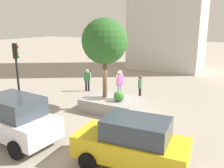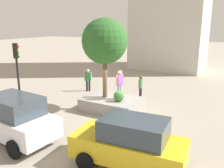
{
  "view_description": "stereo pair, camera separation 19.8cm",
  "coord_description": "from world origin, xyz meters",
  "px_view_note": "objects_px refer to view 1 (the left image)",
  "views": [
    {
      "loc": [
        -6.46,
        12.49,
        5.28
      ],
      "look_at": [
        0.2,
        0.05,
        1.66
      ],
      "focal_mm": 38.76,
      "sensor_mm": 36.0,
      "label": 1
    },
    {
      "loc": [
        -6.63,
        12.39,
        5.28
      ],
      "look_at": [
        0.2,
        0.05,
        1.66
      ],
      "focal_mm": 38.76,
      "sensor_mm": 36.0,
      "label": 2
    }
  ],
  "objects_px": {
    "planter_ledge": "(112,104)",
    "passerby_with_bag": "(87,79)",
    "skateboarder": "(120,82)",
    "traffic_light_corner": "(17,66)",
    "plaza_tree": "(105,42)",
    "police_car": "(13,118)",
    "skateboard": "(120,98)",
    "taxi_cab": "(132,143)",
    "bystander_watching": "(140,85)"
  },
  "relations": [
    {
      "from": "bystander_watching",
      "to": "traffic_light_corner",
      "type": "bearing_deg",
      "value": 48.55
    },
    {
      "from": "skateboard",
      "to": "skateboarder",
      "type": "height_order",
      "value": "skateboarder"
    },
    {
      "from": "traffic_light_corner",
      "to": "passerby_with_bag",
      "type": "relative_size",
      "value": 2.36
    },
    {
      "from": "traffic_light_corner",
      "to": "passerby_with_bag",
      "type": "height_order",
      "value": "traffic_light_corner"
    },
    {
      "from": "skateboarder",
      "to": "planter_ledge",
      "type": "bearing_deg",
      "value": 18.14
    },
    {
      "from": "skateboard",
      "to": "skateboarder",
      "type": "xyz_separation_m",
      "value": [
        0.0,
        0.0,
        0.99
      ]
    },
    {
      "from": "police_car",
      "to": "skateboarder",
      "type": "bearing_deg",
      "value": -113.7
    },
    {
      "from": "skateboard",
      "to": "police_car",
      "type": "bearing_deg",
      "value": 66.3
    },
    {
      "from": "plaza_tree",
      "to": "skateboarder",
      "type": "distance_m",
      "value": 2.55
    },
    {
      "from": "skateboard",
      "to": "bystander_watching",
      "type": "distance_m",
      "value": 2.83
    },
    {
      "from": "traffic_light_corner",
      "to": "skateboard",
      "type": "bearing_deg",
      "value": -148.19
    },
    {
      "from": "planter_ledge",
      "to": "skateboard",
      "type": "distance_m",
      "value": 0.64
    },
    {
      "from": "taxi_cab",
      "to": "passerby_with_bag",
      "type": "relative_size",
      "value": 2.46
    },
    {
      "from": "planter_ledge",
      "to": "bystander_watching",
      "type": "xyz_separation_m",
      "value": [
        -0.66,
        -2.97,
        0.6
      ]
    },
    {
      "from": "skateboarder",
      "to": "passerby_with_bag",
      "type": "distance_m",
      "value": 5.04
    },
    {
      "from": "planter_ledge",
      "to": "bystander_watching",
      "type": "bearing_deg",
      "value": -102.48
    },
    {
      "from": "taxi_cab",
      "to": "bystander_watching",
      "type": "height_order",
      "value": "taxi_cab"
    },
    {
      "from": "planter_ledge",
      "to": "skateboard",
      "type": "height_order",
      "value": "skateboard"
    },
    {
      "from": "plaza_tree",
      "to": "bystander_watching",
      "type": "height_order",
      "value": "plaza_tree"
    },
    {
      "from": "planter_ledge",
      "to": "passerby_with_bag",
      "type": "distance_m",
      "value": 4.74
    },
    {
      "from": "skateboarder",
      "to": "traffic_light_corner",
      "type": "height_order",
      "value": "traffic_light_corner"
    },
    {
      "from": "police_car",
      "to": "passerby_with_bag",
      "type": "xyz_separation_m",
      "value": [
        1.66,
        -8.44,
        -0.06
      ]
    },
    {
      "from": "skateboard",
      "to": "skateboarder",
      "type": "distance_m",
      "value": 0.99
    },
    {
      "from": "skateboard",
      "to": "traffic_light_corner",
      "type": "xyz_separation_m",
      "value": [
        5.04,
        3.13,
        2.02
      ]
    },
    {
      "from": "passerby_with_bag",
      "to": "plaza_tree",
      "type": "bearing_deg",
      "value": 138.76
    },
    {
      "from": "skateboarder",
      "to": "passerby_with_bag",
      "type": "relative_size",
      "value": 0.97
    },
    {
      "from": "planter_ledge",
      "to": "skateboarder",
      "type": "distance_m",
      "value": 1.5
    },
    {
      "from": "planter_ledge",
      "to": "traffic_light_corner",
      "type": "distance_m",
      "value": 6.0
    },
    {
      "from": "planter_ledge",
      "to": "skateboard",
      "type": "xyz_separation_m",
      "value": [
        -0.44,
        -0.15,
        0.44
      ]
    },
    {
      "from": "skateboard",
      "to": "bystander_watching",
      "type": "height_order",
      "value": "bystander_watching"
    },
    {
      "from": "plaza_tree",
      "to": "skateboarder",
      "type": "height_order",
      "value": "plaza_tree"
    },
    {
      "from": "police_car",
      "to": "traffic_light_corner",
      "type": "relative_size",
      "value": 1.14
    },
    {
      "from": "plaza_tree",
      "to": "skateboarder",
      "type": "bearing_deg",
      "value": -173.07
    },
    {
      "from": "plaza_tree",
      "to": "passerby_with_bag",
      "type": "distance_m",
      "value": 5.32
    },
    {
      "from": "planter_ledge",
      "to": "police_car",
      "type": "relative_size",
      "value": 0.73
    },
    {
      "from": "planter_ledge",
      "to": "police_car",
      "type": "distance_m",
      "value": 6.0
    },
    {
      "from": "planter_ledge",
      "to": "passerby_with_bag",
      "type": "height_order",
      "value": "passerby_with_bag"
    },
    {
      "from": "plaza_tree",
      "to": "traffic_light_corner",
      "type": "distance_m",
      "value": 5.25
    },
    {
      "from": "plaza_tree",
      "to": "police_car",
      "type": "relative_size",
      "value": 1.02
    },
    {
      "from": "skateboarder",
      "to": "traffic_light_corner",
      "type": "bearing_deg",
      "value": 31.81
    },
    {
      "from": "police_car",
      "to": "traffic_light_corner",
      "type": "distance_m",
      "value": 4.03
    },
    {
      "from": "police_car",
      "to": "traffic_light_corner",
      "type": "bearing_deg",
      "value": -45.92
    },
    {
      "from": "planter_ledge",
      "to": "traffic_light_corner",
      "type": "height_order",
      "value": "traffic_light_corner"
    },
    {
      "from": "bystander_watching",
      "to": "passerby_with_bag",
      "type": "distance_m",
      "value": 4.39
    },
    {
      "from": "taxi_cab",
      "to": "traffic_light_corner",
      "type": "height_order",
      "value": "traffic_light_corner"
    },
    {
      "from": "planter_ledge",
      "to": "taxi_cab",
      "type": "bearing_deg",
      "value": 125.2
    },
    {
      "from": "skateboard",
      "to": "police_car",
      "type": "xyz_separation_m",
      "value": [
        2.52,
        5.73,
        0.25
      ]
    },
    {
      "from": "plaza_tree",
      "to": "bystander_watching",
      "type": "relative_size",
      "value": 2.81
    },
    {
      "from": "police_car",
      "to": "traffic_light_corner",
      "type": "xyz_separation_m",
      "value": [
        2.52,
        -2.61,
        1.76
      ]
    },
    {
      "from": "skateboard",
      "to": "skateboarder",
      "type": "relative_size",
      "value": 0.48
    }
  ]
}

